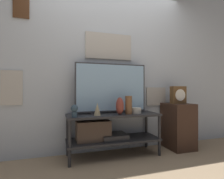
{
  "coord_description": "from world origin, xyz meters",
  "views": [
    {
      "loc": [
        -0.77,
        -2.09,
        0.93
      ],
      "look_at": [
        -0.02,
        0.26,
        0.94
      ],
      "focal_mm": 28.0,
      "sensor_mm": 36.0,
      "label": 1
    }
  ],
  "objects_px": {
    "vase_urn_stoneware": "(120,106)",
    "mantel_clock": "(178,95)",
    "vase_wide_bowl": "(136,110)",
    "decorative_bust": "(74,110)",
    "vase_tall_ceramic": "(129,105)",
    "vase_slim_bronze": "(97,109)",
    "television": "(112,88)"
  },
  "relations": [
    {
      "from": "vase_urn_stoneware",
      "to": "mantel_clock",
      "type": "height_order",
      "value": "mantel_clock"
    },
    {
      "from": "vase_wide_bowl",
      "to": "decorative_bust",
      "type": "bearing_deg",
      "value": -172.31
    },
    {
      "from": "vase_tall_ceramic",
      "to": "mantel_clock",
      "type": "bearing_deg",
      "value": 4.71
    },
    {
      "from": "vase_slim_bronze",
      "to": "vase_wide_bowl",
      "type": "distance_m",
      "value": 0.59
    },
    {
      "from": "mantel_clock",
      "to": "decorative_bust",
      "type": "bearing_deg",
      "value": -175.04
    },
    {
      "from": "mantel_clock",
      "to": "vase_tall_ceramic",
      "type": "bearing_deg",
      "value": -175.29
    },
    {
      "from": "decorative_bust",
      "to": "television",
      "type": "bearing_deg",
      "value": 23.6
    },
    {
      "from": "vase_wide_bowl",
      "to": "mantel_clock",
      "type": "xyz_separation_m",
      "value": [
        0.76,
        0.02,
        0.22
      ]
    },
    {
      "from": "vase_urn_stoneware",
      "to": "vase_slim_bronze",
      "type": "height_order",
      "value": "vase_urn_stoneware"
    },
    {
      "from": "vase_tall_ceramic",
      "to": "vase_urn_stoneware",
      "type": "bearing_deg",
      "value": -168.86
    },
    {
      "from": "vase_tall_ceramic",
      "to": "decorative_bust",
      "type": "xyz_separation_m",
      "value": [
        -0.76,
        -0.07,
        -0.04
      ]
    },
    {
      "from": "vase_tall_ceramic",
      "to": "decorative_bust",
      "type": "relative_size",
      "value": 1.62
    },
    {
      "from": "decorative_bust",
      "to": "vase_wide_bowl",
      "type": "bearing_deg",
      "value": 7.69
    },
    {
      "from": "television",
      "to": "vase_wide_bowl",
      "type": "distance_m",
      "value": 0.48
    },
    {
      "from": "television",
      "to": "vase_tall_ceramic",
      "type": "height_order",
      "value": "television"
    },
    {
      "from": "vase_wide_bowl",
      "to": "television",
      "type": "bearing_deg",
      "value": 158.95
    },
    {
      "from": "vase_tall_ceramic",
      "to": "vase_wide_bowl",
      "type": "relative_size",
      "value": 1.6
    },
    {
      "from": "vase_urn_stoneware",
      "to": "vase_tall_ceramic",
      "type": "xyz_separation_m",
      "value": [
        0.14,
        0.03,
        0.01
      ]
    },
    {
      "from": "decorative_bust",
      "to": "mantel_clock",
      "type": "distance_m",
      "value": 1.66
    },
    {
      "from": "vase_wide_bowl",
      "to": "mantel_clock",
      "type": "relative_size",
      "value": 0.58
    },
    {
      "from": "television",
      "to": "vase_urn_stoneware",
      "type": "height_order",
      "value": "television"
    },
    {
      "from": "vase_urn_stoneware",
      "to": "decorative_bust",
      "type": "bearing_deg",
      "value": -176.13
    },
    {
      "from": "vase_urn_stoneware",
      "to": "vase_slim_bronze",
      "type": "relative_size",
      "value": 1.42
    },
    {
      "from": "television",
      "to": "vase_tall_ceramic",
      "type": "distance_m",
      "value": 0.36
    },
    {
      "from": "vase_slim_bronze",
      "to": "mantel_clock",
      "type": "xyz_separation_m",
      "value": [
        1.34,
        0.09,
        0.18
      ]
    },
    {
      "from": "television",
      "to": "vase_tall_ceramic",
      "type": "relative_size",
      "value": 4.19
    },
    {
      "from": "vase_slim_bronze",
      "to": "mantel_clock",
      "type": "distance_m",
      "value": 1.36
    },
    {
      "from": "vase_wide_bowl",
      "to": "mantel_clock",
      "type": "height_order",
      "value": "mantel_clock"
    },
    {
      "from": "vase_urn_stoneware",
      "to": "mantel_clock",
      "type": "distance_m",
      "value": 1.05
    },
    {
      "from": "vase_wide_bowl",
      "to": "mantel_clock",
      "type": "distance_m",
      "value": 0.79
    },
    {
      "from": "decorative_bust",
      "to": "vase_slim_bronze",
      "type": "bearing_deg",
      "value": 10.4
    },
    {
      "from": "television",
      "to": "vase_urn_stoneware",
      "type": "xyz_separation_m",
      "value": [
        0.05,
        -0.2,
        -0.25
      ]
    }
  ]
}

